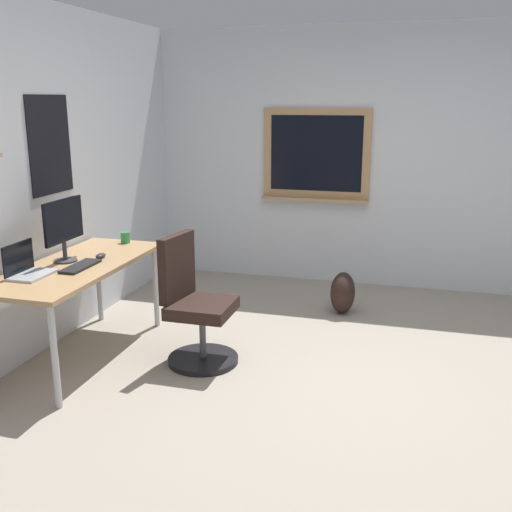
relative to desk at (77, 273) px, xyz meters
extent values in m
plane|color=#9E9384|center=(0.03, -2.04, -0.66)|extent=(5.20, 5.20, 0.00)
cube|color=silver|center=(0.03, 0.41, 0.64)|extent=(5.00, 0.10, 2.60)
cube|color=black|center=(0.32, 0.35, 0.89)|extent=(0.52, 0.01, 0.74)
cube|color=silver|center=(2.48, -2.04, 0.64)|extent=(0.10, 5.00, 2.60)
cube|color=tan|center=(2.41, -1.32, 0.69)|extent=(0.04, 1.10, 0.90)
cube|color=black|center=(2.40, -1.32, 0.69)|extent=(0.01, 0.94, 0.76)
cube|color=tan|center=(2.37, -1.32, 0.23)|extent=(0.12, 1.10, 0.03)
cube|color=tan|center=(0.00, 0.00, 0.05)|extent=(1.58, 0.66, 0.03)
cylinder|color=#B7B7BC|center=(-0.73, -0.27, -0.31)|extent=(0.04, 0.04, 0.69)
cylinder|color=#B7B7BC|center=(0.73, -0.27, -0.31)|extent=(0.04, 0.04, 0.69)
cylinder|color=#B7B7BC|center=(0.73, 0.27, -0.31)|extent=(0.04, 0.04, 0.69)
cylinder|color=black|center=(0.15, -0.91, -0.64)|extent=(0.52, 0.52, 0.04)
cylinder|color=#4C4C51|center=(0.15, -0.91, -0.45)|extent=(0.05, 0.05, 0.34)
cube|color=black|center=(0.15, -0.91, -0.23)|extent=(0.44, 0.44, 0.09)
cube|color=black|center=(0.18, -0.71, 0.05)|extent=(0.41, 0.13, 0.48)
cube|color=#ADAFB5|center=(-0.36, 0.12, 0.08)|extent=(0.31, 0.21, 0.02)
cube|color=black|center=(-0.36, 0.21, 0.19)|extent=(0.31, 0.01, 0.21)
cylinder|color=#38383D|center=(0.04, 0.12, 0.07)|extent=(0.17, 0.17, 0.01)
cylinder|color=#38383D|center=(0.04, 0.12, 0.15)|extent=(0.03, 0.03, 0.14)
cube|color=black|center=(0.04, 0.11, 0.38)|extent=(0.46, 0.02, 0.31)
cube|color=black|center=(-0.08, -0.08, 0.08)|extent=(0.37, 0.13, 0.02)
ellipsoid|color=#262628|center=(0.20, -0.08, 0.08)|extent=(0.10, 0.06, 0.03)
cylinder|color=#338C4C|center=(0.69, -0.03, 0.11)|extent=(0.08, 0.08, 0.09)
ellipsoid|color=black|center=(1.49, -1.76, -0.47)|extent=(0.32, 0.22, 0.38)
camera|label=1|loc=(-3.67, -2.39, 1.23)|focal=41.88mm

